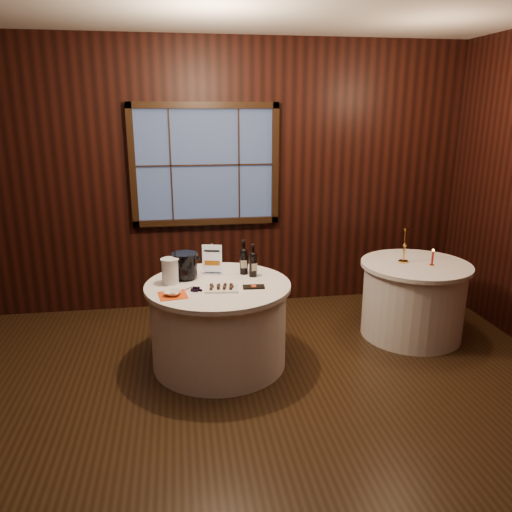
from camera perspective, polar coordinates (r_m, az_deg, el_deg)
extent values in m
plane|color=black|center=(3.85, -2.81, -19.05)|extent=(6.00, 6.00, 0.00)
cube|color=black|center=(5.68, -5.81, 8.84)|extent=(6.00, 0.02, 3.00)
cube|color=#384A76|center=(5.64, -5.83, 10.31)|extent=(1.50, 0.01, 1.20)
cylinder|color=white|center=(4.54, -4.27, -7.99)|extent=(1.20, 1.20, 0.73)
cylinder|color=white|center=(4.40, -4.37, -3.41)|extent=(1.28, 1.28, 0.04)
cylinder|color=white|center=(5.33, 17.46, -4.96)|extent=(1.00, 1.00, 0.73)
cylinder|color=white|center=(5.21, 17.82, -1.00)|extent=(1.08, 1.08, 0.04)
cube|color=silver|center=(4.65, -4.98, -1.96)|extent=(0.17, 0.12, 0.02)
cube|color=silver|center=(4.60, -5.02, -0.23)|extent=(0.02, 0.02, 0.28)
cube|color=white|center=(4.59, -5.01, -0.28)|extent=(0.18, 0.05, 0.26)
cylinder|color=black|center=(4.61, -1.40, -0.81)|extent=(0.08, 0.08, 0.21)
sphere|color=black|center=(4.58, -1.41, 0.43)|extent=(0.08, 0.08, 0.08)
cylinder|color=black|center=(4.56, -1.41, 1.12)|extent=(0.03, 0.03, 0.09)
cylinder|color=black|center=(4.55, -1.42, 1.69)|extent=(0.03, 0.03, 0.02)
cube|color=beige|center=(4.57, -1.33, -0.96)|extent=(0.06, 0.01, 0.07)
cylinder|color=black|center=(4.54, -0.35, -1.17)|extent=(0.07, 0.07, 0.19)
sphere|color=black|center=(4.51, -0.35, 0.01)|extent=(0.07, 0.07, 0.07)
cylinder|color=black|center=(4.49, -0.35, 0.67)|extent=(0.03, 0.03, 0.09)
cylinder|color=black|center=(4.48, -0.35, 1.21)|extent=(0.03, 0.03, 0.02)
cube|color=beige|center=(4.50, -0.28, -1.31)|extent=(0.05, 0.01, 0.07)
cylinder|color=black|center=(4.55, -8.08, -2.39)|extent=(0.17, 0.17, 0.03)
cylinder|color=black|center=(4.51, -8.14, -1.08)|extent=(0.22, 0.22, 0.19)
cylinder|color=black|center=(4.48, -8.19, 0.20)|extent=(0.23, 0.23, 0.02)
cube|color=white|center=(4.24, -3.96, -3.76)|extent=(0.30, 0.21, 0.02)
cube|color=black|center=(4.27, -0.26, -3.55)|extent=(0.19, 0.11, 0.02)
cylinder|color=#372914|center=(4.24, -7.74, -3.72)|extent=(0.06, 0.03, 0.03)
cylinder|color=white|center=(4.41, -9.79, -1.78)|extent=(0.15, 0.15, 0.21)
cylinder|color=white|center=(4.38, -9.86, -0.38)|extent=(0.16, 0.16, 0.01)
torus|color=white|center=(4.41, -8.82, -1.61)|extent=(0.11, 0.06, 0.11)
cube|color=#DE4512|center=(4.16, -9.50, -4.44)|extent=(0.26, 0.26, 0.00)
imported|color=white|center=(4.15, -9.51, -4.20)|extent=(0.17, 0.17, 0.03)
cylinder|color=gold|center=(5.19, 16.47, -0.61)|extent=(0.10, 0.10, 0.02)
cylinder|color=gold|center=(5.15, 16.62, 1.14)|extent=(0.02, 0.02, 0.31)
cylinder|color=gold|center=(5.11, 16.77, 2.96)|extent=(0.05, 0.05, 0.03)
cylinder|color=gold|center=(5.17, 19.45, -1.00)|extent=(0.05, 0.05, 0.01)
cylinder|color=#A7120C|center=(5.15, 19.53, -0.21)|extent=(0.02, 0.02, 0.14)
sphere|color=#FFB23F|center=(5.13, 19.61, 0.63)|extent=(0.02, 0.02, 0.02)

